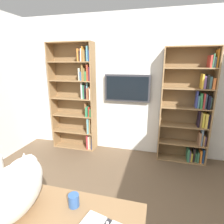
{
  "coord_description": "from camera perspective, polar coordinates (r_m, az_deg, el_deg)",
  "views": [
    {
      "loc": [
        -0.61,
        1.28,
        1.79
      ],
      "look_at": [
        -0.0,
        -1.05,
        1.13
      ],
      "focal_mm": 28.72,
      "sensor_mm": 36.0,
      "label": 1
    }
  ],
  "objects": [
    {
      "name": "bookshelf_right",
      "position": [
        3.76,
        -10.76,
        4.6
      ],
      "size": [
        0.92,
        0.28,
        2.18
      ],
      "color": "#937047",
      "rests_on": "ground"
    },
    {
      "name": "wall_mounted_tv",
      "position": [
        3.5,
        4.85,
        7.56
      ],
      "size": [
        0.88,
        0.07,
        0.52
      ],
      "color": "#333338"
    },
    {
      "name": "bookshelf_left",
      "position": [
        3.48,
        23.83,
        0.73
      ],
      "size": [
        0.86,
        0.28,
        2.06
      ],
      "color": "#937047",
      "rests_on": "ground"
    },
    {
      "name": "coffee_mug",
      "position": [
        1.5,
        -12.07,
        -25.8
      ],
      "size": [
        0.08,
        0.08,
        0.1
      ],
      "primitive_type": "cylinder",
      "color": "#335999",
      "rests_on": "desk"
    },
    {
      "name": "wall_back",
      "position": [
        3.59,
        4.79,
        8.2
      ],
      "size": [
        4.52,
        0.06,
        2.7
      ],
      "primitive_type": "cube",
      "color": "silver",
      "rests_on": "ground"
    },
    {
      "name": "cat",
      "position": [
        1.5,
        -28.1,
        -20.31
      ],
      "size": [
        0.28,
        0.64,
        0.39
      ],
      "color": "white",
      "rests_on": "desk"
    }
  ]
}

